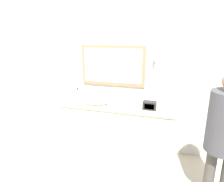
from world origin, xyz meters
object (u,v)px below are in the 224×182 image
Objects in this scene: sink_basin at (96,101)px; picture_frame at (132,103)px; appliance_box at (150,105)px; soap_bottle at (78,93)px.

picture_frame is at bearing -2.09° from sink_basin.
picture_frame is (-0.27, 0.05, -0.00)m from appliance_box.
appliance_box is 1.79× the size of picture_frame.
sink_basin is 0.44m from soap_bottle.
sink_basin is 2.36× the size of appliance_box.
picture_frame is at bearing -11.28° from soap_bottle.
appliance_box is (0.86, -0.08, 0.04)m from sink_basin.
soap_bottle is 1.50× the size of picture_frame.
sink_basin is 0.59m from picture_frame.
sink_basin is at bearing 177.91° from picture_frame.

